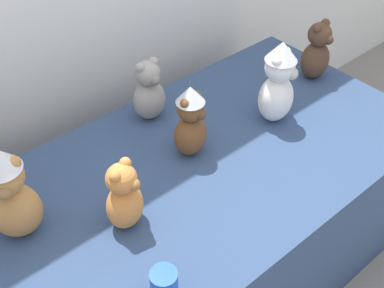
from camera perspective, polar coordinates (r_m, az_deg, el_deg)
name	(u,v)px	position (r m, az deg, el deg)	size (l,w,h in m)	color
display_table	(192,232)	(2.08, 0.00, -10.26)	(1.91, 0.96, 0.75)	navy
teddy_bear_caramel	(10,194)	(1.57, -20.45, -5.49)	(0.21, 0.20, 0.36)	#B27A42
teddy_bear_chestnut	(191,122)	(1.77, -0.17, 2.61)	(0.16, 0.15, 0.30)	brown
teddy_bear_snow	(278,83)	(1.95, 9.99, 7.01)	(0.19, 0.18, 0.35)	white
teddy_bear_cocoa	(317,52)	(2.28, 14.33, 10.34)	(0.16, 0.14, 0.28)	#4C3323
teddy_bear_ash	(149,92)	(1.97, -5.05, 6.10)	(0.14, 0.13, 0.27)	gray
teddy_bear_ginger	(124,197)	(1.55, -7.93, -6.17)	(0.17, 0.16, 0.26)	#D17F3D
party_cup_blue	(164,285)	(1.43, -3.27, -16.12)	(0.08, 0.08, 0.11)	blue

